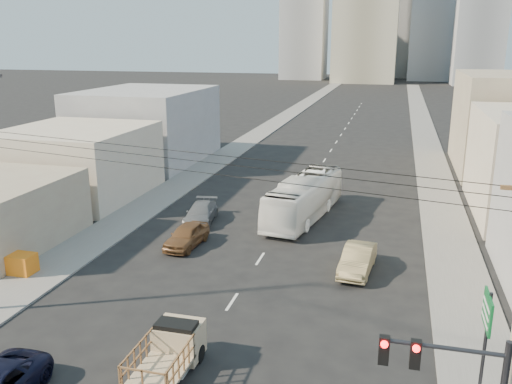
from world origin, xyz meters
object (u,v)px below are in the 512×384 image
at_px(city_bus, 304,198).
at_px(sedan_brown, 187,235).
at_px(flatbed_pickup, 169,351).
at_px(crate_stack, 19,263).
at_px(green_sign, 486,326).
at_px(sedan_tan, 358,259).
at_px(sedan_grey, 201,213).

distance_m(city_bus, sedan_brown, 10.28).
height_order(flatbed_pickup, sedan_brown, flatbed_pickup).
relative_size(flatbed_pickup, crate_stack, 2.45).
xyz_separation_m(sedan_brown, green_sign, (16.41, -13.40, 3.00)).
distance_m(flatbed_pickup, sedan_tan, 14.01).
bearing_deg(sedan_brown, flatbed_pickup, -66.93).
distance_m(sedan_brown, sedan_tan, 11.37).
xyz_separation_m(city_bus, sedan_grey, (-7.34, -2.98, -0.92)).
height_order(sedan_brown, sedan_tan, sedan_tan).
distance_m(sedan_grey, green_sign, 25.34).
height_order(sedan_brown, green_sign, green_sign).
bearing_deg(crate_stack, sedan_tan, 15.77).
height_order(city_bus, green_sign, green_sign).
relative_size(sedan_tan, crate_stack, 2.61).
height_order(flatbed_pickup, green_sign, green_sign).
relative_size(flatbed_pickup, city_bus, 0.38).
bearing_deg(sedan_tan, city_bus, 122.73).
height_order(sedan_grey, crate_stack, sedan_grey).
bearing_deg(city_bus, sedan_tan, -53.48).
xyz_separation_m(city_bus, sedan_brown, (-6.51, -7.90, -0.87)).
height_order(flatbed_pickup, sedan_tan, flatbed_pickup).
distance_m(sedan_tan, green_sign, 13.44).
relative_size(city_bus, sedan_grey, 2.40).
bearing_deg(sedan_brown, green_sign, -34.99).
height_order(sedan_tan, green_sign, green_sign).
bearing_deg(city_bus, green_sign, -55.89).
relative_size(flatbed_pickup, sedan_brown, 1.00).
bearing_deg(green_sign, sedan_brown, 140.78).
distance_m(flatbed_pickup, sedan_brown, 14.46).
relative_size(flatbed_pickup, sedan_tan, 0.94).
height_order(sedan_brown, crate_stack, sedan_brown).
distance_m(city_bus, green_sign, 23.59).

